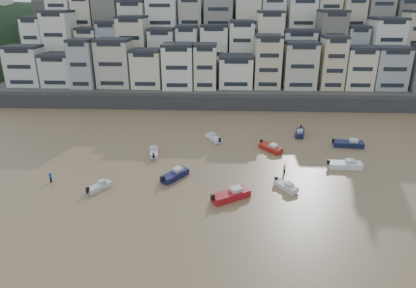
# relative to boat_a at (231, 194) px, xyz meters

# --- Properties ---
(harbor_wall) EXTENTS (140.00, 3.00, 3.50)m
(harbor_wall) POSITION_rel_boat_a_xyz_m (0.25, 45.76, 0.91)
(harbor_wall) COLOR #38383A
(harbor_wall) RESTS_ON ground
(hillside) EXTENTS (141.04, 66.00, 50.00)m
(hillside) POSITION_rel_boat_a_xyz_m (4.98, 85.60, 12.17)
(hillside) COLOR #4C4C47
(hillside) RESTS_ON ground
(boat_a) EXTENTS (6.30, 5.03, 1.69)m
(boat_a) POSITION_rel_boat_a_xyz_m (0.00, 0.00, 0.00)
(boat_a) COLOR maroon
(boat_a) RESTS_ON ground
(boat_b) EXTENTS (3.71, 4.36, 1.19)m
(boat_b) POSITION_rel_boat_a_xyz_m (8.06, 3.29, -0.25)
(boat_b) COLOR silver
(boat_b) RESTS_ON ground
(boat_c) EXTENTS (4.65, 5.69, 1.53)m
(boat_c) POSITION_rel_boat_a_xyz_m (-8.65, 6.04, -0.08)
(boat_c) COLOR #141641
(boat_c) RESTS_ON ground
(boat_d) EXTENTS (5.88, 2.02, 1.60)m
(boat_d) POSITION_rel_boat_a_xyz_m (18.91, 11.05, -0.05)
(boat_d) COLOR white
(boat_d) RESTS_ON ground
(boat_e) EXTENTS (4.67, 5.28, 1.46)m
(boat_e) POSITION_rel_boat_a_xyz_m (7.48, 18.15, -0.11)
(boat_e) COLOR maroon
(boat_e) RESTS_ON ground
(boat_f) EXTENTS (2.43, 5.04, 1.32)m
(boat_f) POSITION_rel_boat_a_xyz_m (-13.64, 15.11, -0.18)
(boat_f) COLOR silver
(boat_f) RESTS_ON ground
(boat_g) EXTENTS (6.16, 2.51, 1.64)m
(boat_g) POSITION_rel_boat_a_xyz_m (22.37, 20.80, -0.02)
(boat_g) COLOR #131B3C
(boat_g) RESTS_ON ground
(boat_h) EXTENTS (3.90, 5.09, 1.35)m
(boat_h) POSITION_rel_boat_a_xyz_m (-3.12, 23.09, -0.17)
(boat_h) COLOR silver
(boat_h) RESTS_ON ground
(boat_i) EXTENTS (2.97, 5.49, 1.42)m
(boat_i) POSITION_rel_boat_a_xyz_m (14.41, 26.82, -0.13)
(boat_i) COLOR #12163A
(boat_i) RESTS_ON ground
(boat_j) EXTENTS (3.47, 4.22, 1.14)m
(boat_j) POSITION_rel_boat_a_xyz_m (-19.25, 1.98, -0.27)
(boat_j) COLOR silver
(boat_j) RESTS_ON ground
(person_blue) EXTENTS (0.44, 0.44, 1.74)m
(person_blue) POSITION_rel_boat_a_xyz_m (-27.35, 3.89, 0.03)
(person_blue) COLOR blue
(person_blue) RESTS_ON ground
(person_pink) EXTENTS (0.44, 0.44, 1.74)m
(person_pink) POSITION_rel_boat_a_xyz_m (8.60, 8.56, 0.03)
(person_pink) COLOR beige
(person_pink) RESTS_ON ground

